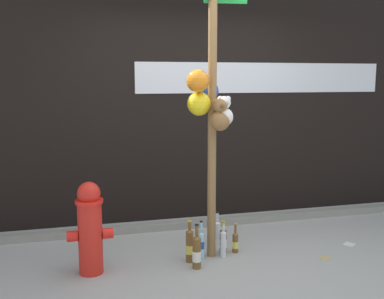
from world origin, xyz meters
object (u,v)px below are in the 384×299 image
(memorial_post, at_px, (211,82))
(fire_hydrant, at_px, (90,228))
(bottle_5, at_px, (201,245))
(bottle_6, at_px, (223,240))
(bottle_0, at_px, (190,245))
(bottle_2, at_px, (223,242))
(bottle_3, at_px, (197,252))
(bottle_4, at_px, (217,231))
(bottle_1, at_px, (235,242))

(memorial_post, xyz_separation_m, fire_hydrant, (-1.12, -0.10, -1.25))
(bottle_5, distance_m, bottle_6, 0.28)
(memorial_post, distance_m, bottle_0, 1.52)
(fire_hydrant, relative_size, bottle_2, 2.51)
(bottle_3, height_order, bottle_4, bottle_3)
(bottle_5, relative_size, bottle_6, 1.17)
(bottle_2, height_order, bottle_4, bottle_4)
(fire_hydrant, bearing_deg, bottle_4, 16.68)
(bottle_1, distance_m, bottle_4, 0.28)
(memorial_post, relative_size, bottle_2, 8.48)
(bottle_4, xyz_separation_m, bottle_6, (-0.01, -0.23, -0.02))
(bottle_1, bearing_deg, bottle_2, -154.60)
(fire_hydrant, xyz_separation_m, bottle_3, (0.92, -0.14, -0.26))
(bottle_4, bearing_deg, bottle_6, -92.57)
(memorial_post, relative_size, bottle_0, 6.88)
(memorial_post, xyz_separation_m, bottle_2, (0.13, -0.03, -1.52))
(bottle_3, xyz_separation_m, bottle_5, (0.09, 0.18, -0.00))
(memorial_post, height_order, bottle_2, memorial_post)
(fire_hydrant, distance_m, bottle_0, 0.94)
(bottle_4, bearing_deg, memorial_post, -120.07)
(bottle_0, distance_m, bottle_1, 0.51)
(bottle_3, bearing_deg, bottle_4, 55.64)
(fire_hydrant, xyz_separation_m, bottle_6, (1.27, 0.15, -0.29))
(bottle_4, height_order, bottle_6, bottle_4)
(bottle_2, bearing_deg, bottle_6, 71.83)
(memorial_post, distance_m, bottle_5, 1.52)
(memorial_post, bearing_deg, bottle_6, 20.08)
(memorial_post, distance_m, bottle_6, 1.55)
(fire_hydrant, bearing_deg, bottle_6, 6.86)
(fire_hydrant, distance_m, bottle_5, 1.05)
(bottle_1, height_order, bottle_2, bottle_2)
(bottle_5, xyz_separation_m, bottle_6, (0.26, 0.11, -0.02))
(fire_hydrant, height_order, bottle_5, fire_hydrant)
(bottle_4, bearing_deg, fire_hydrant, -163.32)
(memorial_post, bearing_deg, bottle_2, -14.85)
(bottle_2, relative_size, bottle_6, 1.01)
(bottle_1, bearing_deg, fire_hydrant, -174.56)
(memorial_post, distance_m, fire_hydrant, 1.68)
(bottle_3, bearing_deg, fire_hydrant, 171.28)
(memorial_post, height_order, bottle_0, memorial_post)
(bottle_6, bearing_deg, bottle_2, -108.17)
(bottle_0, xyz_separation_m, bottle_4, (0.38, 0.37, -0.02))
(bottle_3, bearing_deg, memorial_post, 50.96)
(fire_hydrant, height_order, bottle_6, fire_hydrant)
(bottle_1, xyz_separation_m, bottle_6, (-0.12, 0.02, 0.02))
(bottle_5, bearing_deg, fire_hydrant, -177.75)
(fire_hydrant, relative_size, bottle_1, 2.74)
(bottle_6, bearing_deg, bottle_4, 87.43)
(bottle_3, xyz_separation_m, bottle_6, (0.35, 0.30, -0.03))
(bottle_0, height_order, bottle_4, bottle_0)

